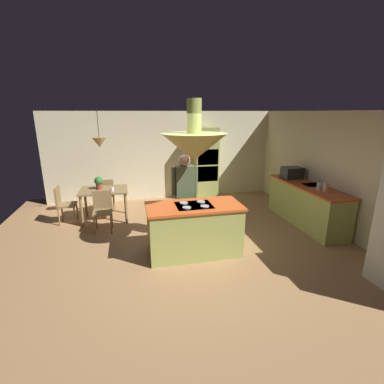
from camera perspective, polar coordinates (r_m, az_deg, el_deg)
The scene contains 18 objects.
ground at distance 5.50m, azimuth -0.09°, elevation -11.27°, with size 8.16×8.16×0.00m, color #AD7F51.
wall_back at distance 8.38m, azimuth -5.35°, elevation 7.39°, with size 6.80×0.10×2.55m, color beige.
wall_right at distance 6.85m, azimuth 26.69°, elevation 3.82°, with size 0.10×7.20×2.55m, color beige.
kitchen_island at distance 5.12m, azimuth 0.40°, elevation -7.59°, with size 1.70×0.84×0.95m.
counter_run_right at distance 6.95m, azimuth 22.25°, elevation -2.33°, with size 0.73×2.32×0.93m.
oven_tower at distance 8.24m, azimuth 2.71°, elevation 5.73°, with size 0.66×0.62×2.11m.
dining_table at distance 6.95m, azimuth -17.48°, elevation -0.33°, with size 1.09×0.80×0.76m.
person_at_island at distance 5.57m, azimuth -1.48°, elevation 0.16°, with size 0.53×0.23×1.73m.
range_hood at distance 4.72m, azimuth 0.44°, elevation 9.49°, with size 1.10×1.10×1.00m.
pendant_light_over_table at distance 6.73m, azimuth -18.35°, elevation 9.59°, with size 0.32×0.32×0.82m.
chair_facing_island at distance 6.40m, azimuth -17.76°, elevation -3.15°, with size 0.40×0.40×0.87m.
chair_by_back_wall at distance 7.59m, azimuth -17.06°, elevation -0.13°, with size 0.40×0.40×0.87m.
chair_at_corner at distance 7.14m, azimuth -24.79°, elevation -1.94°, with size 0.40×0.40×0.87m.
potted_plant_on_table at distance 6.94m, azimuth -18.48°, elevation 1.91°, with size 0.20×0.20×0.30m.
cup_on_table at distance 6.70m, azimuth -15.97°, elevation 0.55°, with size 0.07×0.07×0.09m, color white.
canister_flour at distance 6.37m, azimuth 25.61°, elevation 0.82°, with size 0.10×0.10×0.18m, color #E0B78C.
canister_sugar at distance 6.51m, azimuth 24.64°, elevation 1.09°, with size 0.12×0.12×0.15m, color silver.
microwave_on_counter at distance 7.35m, azimuth 19.72°, elevation 3.70°, with size 0.46×0.36×0.28m, color #232326.
Camera 1 is at (-1.08, -4.77, 2.52)m, focal length 26.15 mm.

